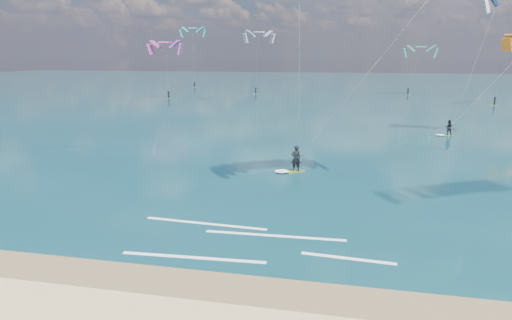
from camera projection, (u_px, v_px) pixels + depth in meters
The scene contains 7 objects.
ground at pixel (311, 130), 52.50m from camera, with size 320.00×320.00×0.00m, color tan.
wet_sand_strip at pixel (219, 285), 17.27m from camera, with size 320.00×2.40×0.01m, color brown.
sea at pixel (335, 89), 113.44m from camera, with size 320.00×200.00×0.04m, color #0B373D.
kitesurfer_main at pixel (327, 64), 27.19m from camera, with size 11.91×12.22×15.69m.
kitesurfer_far at pixel (488, 59), 44.05m from camera, with size 11.10×6.74×15.65m.
shoreline_foam at pixel (245, 241), 21.25m from camera, with size 12.53×4.53×0.01m.
distant_kites at pixel (289, 67), 91.97m from camera, with size 69.90×32.76×14.60m.
Camera 1 is at (4.65, -12.09, 8.56)m, focal length 32.00 mm.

